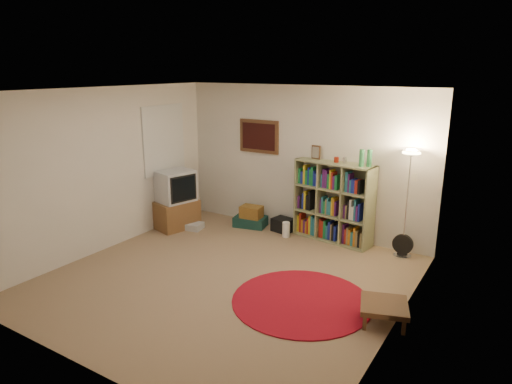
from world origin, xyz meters
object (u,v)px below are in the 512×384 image
(floor_lamp, at_px, (410,168))
(side_table, at_px, (384,306))
(bookshelf, at_px, (333,203))
(floor_fan, at_px, (403,245))
(tv_stand, at_px, (176,201))
(suitcase, at_px, (250,221))

(floor_lamp, distance_m, side_table, 2.33)
(bookshelf, xyz_separation_m, floor_lamp, (1.20, -0.09, 0.73))
(floor_fan, height_order, tv_stand, tv_stand)
(suitcase, height_order, side_table, side_table)
(floor_fan, bearing_deg, bookshelf, 176.03)
(suitcase, distance_m, side_table, 3.56)
(floor_fan, distance_m, side_table, 2.02)
(bookshelf, bearing_deg, tv_stand, -152.65)
(bookshelf, height_order, side_table, bookshelf)
(floor_lamp, xyz_separation_m, suitcase, (-2.69, -0.06, -1.28))
(bookshelf, bearing_deg, floor_fan, 3.85)
(floor_lamp, xyz_separation_m, floor_fan, (-0.01, 0.01, -1.20))
(floor_lamp, height_order, floor_fan, floor_lamp)
(floor_fan, height_order, suitcase, floor_fan)
(floor_lamp, height_order, suitcase, floor_lamp)
(floor_lamp, relative_size, tv_stand, 1.59)
(floor_lamp, relative_size, side_table, 2.56)
(bookshelf, bearing_deg, suitcase, -166.13)
(floor_lamp, bearing_deg, side_table, -81.25)
(floor_fan, relative_size, tv_stand, 0.34)
(floor_lamp, bearing_deg, floor_fan, 128.44)
(suitcase, bearing_deg, floor_fan, -10.47)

